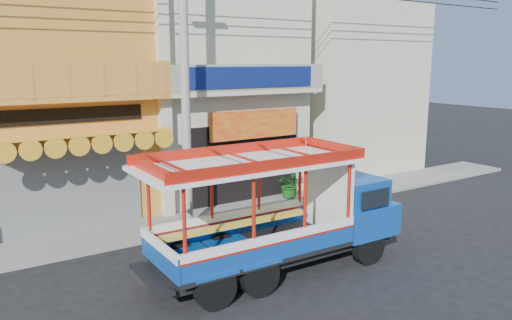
# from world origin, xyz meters

# --- Properties ---
(ground) EXTENTS (90.00, 90.00, 0.00)m
(ground) POSITION_xyz_m (0.00, 0.00, 0.00)
(ground) COLOR black
(ground) RESTS_ON ground
(sidewalk) EXTENTS (30.00, 2.00, 0.12)m
(sidewalk) POSITION_xyz_m (0.00, 4.00, 0.06)
(sidewalk) COLOR slate
(sidewalk) RESTS_ON ground
(shophouse_left) EXTENTS (6.00, 7.50, 8.24)m
(shophouse_left) POSITION_xyz_m (-4.00, 7.96, 4.11)
(shophouse_left) COLOR #C8752C
(shophouse_left) RESTS_ON ground
(shophouse_right) EXTENTS (6.00, 6.75, 8.24)m
(shophouse_right) POSITION_xyz_m (2.00, 7.96, 4.11)
(shophouse_right) COLOR beige
(shophouse_right) RESTS_ON ground
(party_pilaster) EXTENTS (0.35, 0.30, 8.00)m
(party_pilaster) POSITION_xyz_m (-1.00, 4.85, 4.00)
(party_pilaster) COLOR beige
(party_pilaster) RESTS_ON ground
(filler_building_right) EXTENTS (6.00, 6.00, 7.60)m
(filler_building_right) POSITION_xyz_m (9.00, 8.00, 3.80)
(filler_building_right) COLOR beige
(filler_building_right) RESTS_ON ground
(utility_pole) EXTENTS (28.00, 0.26, 9.00)m
(utility_pole) POSITION_xyz_m (-0.85, 3.30, 5.03)
(utility_pole) COLOR gray
(utility_pole) RESTS_ON ground
(songthaew_truck) EXTENTS (6.61, 2.28, 3.08)m
(songthaew_truck) POSITION_xyz_m (0.01, -0.56, 1.48)
(songthaew_truck) COLOR black
(songthaew_truck) RESTS_ON ground
(potted_plant_a) EXTENTS (1.22, 1.22, 1.03)m
(potted_plant_a) POSITION_xyz_m (3.56, 4.37, 0.63)
(potted_plant_a) COLOR #164D16
(potted_plant_a) RESTS_ON sidewalk
(potted_plant_c) EXTENTS (0.71, 0.71, 1.07)m
(potted_plant_c) POSITION_xyz_m (5.05, 4.39, 0.66)
(potted_plant_c) COLOR #164D16
(potted_plant_c) RESTS_ON sidewalk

